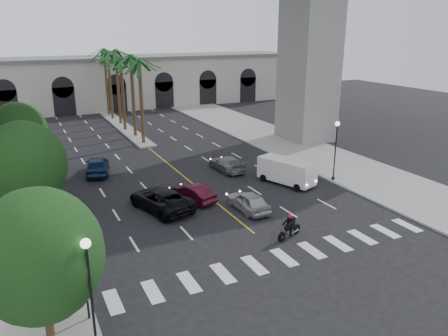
% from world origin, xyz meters
% --- Properties ---
extents(ground, '(140.00, 140.00, 0.00)m').
position_xyz_m(ground, '(0.00, 0.00, 0.00)').
color(ground, black).
rests_on(ground, ground).
extents(sidewalk_left, '(8.00, 100.00, 0.15)m').
position_xyz_m(sidewalk_left, '(-15.00, 15.00, 0.07)').
color(sidewalk_left, gray).
rests_on(sidewalk_left, ground).
extents(sidewalk_right, '(8.00, 100.00, 0.15)m').
position_xyz_m(sidewalk_right, '(15.00, 15.00, 0.07)').
color(sidewalk_right, gray).
rests_on(sidewalk_right, ground).
extents(median, '(2.00, 24.00, 0.20)m').
position_xyz_m(median, '(0.00, 38.00, 0.10)').
color(median, gray).
rests_on(median, ground).
extents(pier_building, '(71.00, 10.50, 8.50)m').
position_xyz_m(pier_building, '(0.00, 55.00, 4.27)').
color(pier_building, beige).
rests_on(pier_building, ground).
extents(palm_a, '(3.20, 3.20, 10.30)m').
position_xyz_m(palm_a, '(0.00, 28.00, 9.10)').
color(palm_a, '#47331E').
rests_on(palm_a, ground).
extents(palm_b, '(3.20, 3.20, 10.60)m').
position_xyz_m(palm_b, '(0.10, 32.00, 9.37)').
color(palm_b, '#47331E').
rests_on(palm_b, ground).
extents(palm_c, '(3.20, 3.20, 10.10)m').
position_xyz_m(palm_c, '(-0.20, 36.00, 8.91)').
color(palm_c, '#47331E').
rests_on(palm_c, ground).
extents(palm_d, '(3.20, 3.20, 10.90)m').
position_xyz_m(palm_d, '(0.15, 40.00, 9.65)').
color(palm_d, '#47331E').
rests_on(palm_d, ground).
extents(palm_e, '(3.20, 3.20, 10.40)m').
position_xyz_m(palm_e, '(-0.10, 44.00, 9.19)').
color(palm_e, '#47331E').
rests_on(palm_e, ground).
extents(palm_f, '(3.20, 3.20, 10.70)m').
position_xyz_m(palm_f, '(0.20, 48.00, 9.46)').
color(palm_f, '#47331E').
rests_on(palm_f, ground).
extents(street_tree_near, '(5.20, 5.20, 6.89)m').
position_xyz_m(street_tree_near, '(-13.00, -3.00, 4.02)').
color(street_tree_near, '#382616').
rests_on(street_tree_near, ground).
extents(street_tree_mid, '(5.44, 5.44, 7.21)m').
position_xyz_m(street_tree_mid, '(-13.00, 10.00, 4.21)').
color(street_tree_mid, '#382616').
rests_on(street_tree_mid, ground).
extents(street_tree_far, '(5.04, 5.04, 6.68)m').
position_xyz_m(street_tree_far, '(-13.00, 22.00, 3.90)').
color(street_tree_far, '#382616').
rests_on(street_tree_far, ground).
extents(lamp_post_left_near, '(0.40, 0.40, 5.35)m').
position_xyz_m(lamp_post_left_near, '(-11.40, -5.00, 3.22)').
color(lamp_post_left_near, black).
rests_on(lamp_post_left_near, ground).
extents(lamp_post_left_far, '(0.40, 0.40, 5.35)m').
position_xyz_m(lamp_post_left_far, '(-11.40, 16.00, 3.22)').
color(lamp_post_left_far, black).
rests_on(lamp_post_left_far, ground).
extents(lamp_post_right, '(0.40, 0.40, 5.35)m').
position_xyz_m(lamp_post_right, '(11.40, 8.00, 3.22)').
color(lamp_post_right, black).
rests_on(lamp_post_right, ground).
extents(traffic_signal_near, '(0.25, 0.18, 3.65)m').
position_xyz_m(traffic_signal_near, '(-11.30, -2.50, 2.51)').
color(traffic_signal_near, black).
rests_on(traffic_signal_near, ground).
extents(traffic_signal_far, '(0.25, 0.18, 3.65)m').
position_xyz_m(traffic_signal_far, '(-11.30, 1.50, 2.51)').
color(traffic_signal_far, black).
rests_on(traffic_signal_far, ground).
extents(motorcycle_rider, '(2.16, 0.91, 1.63)m').
position_xyz_m(motorcycle_rider, '(1.78, 0.54, 0.74)').
color(motorcycle_rider, black).
rests_on(motorcycle_rider, ground).
extents(car_a, '(1.91, 4.31, 1.44)m').
position_xyz_m(car_a, '(1.50, 5.58, 0.72)').
color(car_a, '#AAAAAE').
rests_on(car_a, ground).
extents(car_b, '(2.66, 4.39, 1.37)m').
position_xyz_m(car_b, '(-1.50, 9.04, 0.68)').
color(car_b, '#410D1B').
rests_on(car_b, ground).
extents(car_c, '(4.18, 6.36, 1.63)m').
position_xyz_m(car_c, '(-4.24, 8.52, 0.81)').
color(car_c, black).
rests_on(car_c, ground).
extents(car_d, '(2.14, 4.80, 1.37)m').
position_xyz_m(car_d, '(4.31, 14.82, 0.68)').
color(car_d, slate).
rests_on(car_d, ground).
extents(car_e, '(3.01, 5.22, 1.67)m').
position_xyz_m(car_e, '(-6.89, 19.09, 0.83)').
color(car_e, '#0E2845').
rests_on(car_e, ground).
extents(cargo_van, '(3.48, 5.38, 2.15)m').
position_xyz_m(cargo_van, '(7.28, 9.17, 1.20)').
color(cargo_van, white).
rests_on(cargo_van, ground).
extents(pedestrian_a, '(0.68, 0.58, 1.59)m').
position_xyz_m(pedestrian_a, '(-12.32, 2.78, 0.94)').
color(pedestrian_a, black).
rests_on(pedestrian_a, sidewalk_left).
extents(pedestrian_b, '(1.08, 0.99, 1.79)m').
position_xyz_m(pedestrian_b, '(-14.08, 3.91, 1.04)').
color(pedestrian_b, black).
rests_on(pedestrian_b, sidewalk_left).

